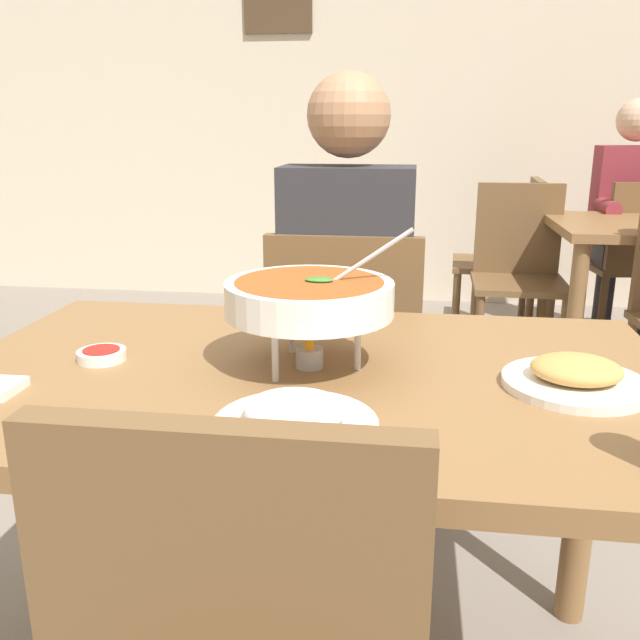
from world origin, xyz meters
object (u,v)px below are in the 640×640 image
chair_bg_corner (518,265)px  patron_bg_left (630,209)px  dining_table_main (309,426)px  diner_main (348,282)px  chair_diner_main (346,364)px  chair_bg_left (637,256)px  rice_plate (296,417)px  chair_bg_window (512,252)px  curry_bowl (308,299)px  sauce_dish (102,355)px  appetizer_plate (576,376)px

chair_bg_corner → patron_bg_left: (0.62, 0.43, 0.24)m
dining_table_main → diner_main: (0.00, 0.73, 0.11)m
dining_table_main → chair_bg_corner: (0.70, 2.24, -0.13)m
chair_diner_main → diner_main: bearing=90.0°
chair_bg_left → patron_bg_left: patron_bg_left is taller
dining_table_main → chair_diner_main: chair_diner_main is taller
diner_main → chair_bg_left: 2.30m
diner_main → rice_plate: size_ratio=5.46×
chair_diner_main → chair_bg_window: size_ratio=1.00×
dining_table_main → rice_plate: size_ratio=5.47×
curry_bowl → chair_diner_main: bearing=89.8°
sauce_dish → chair_bg_left: bearing=56.0°
patron_bg_left → chair_bg_window: bearing=-174.5°
appetizer_plate → patron_bg_left: 2.83m
chair_bg_corner → curry_bowl: bearing=-107.4°
curry_bowl → dining_table_main: bearing=-79.6°
chair_bg_left → patron_bg_left: bearing=113.4°
chair_diner_main → chair_bg_corner: 1.69m
appetizer_plate → chair_diner_main: bearing=122.2°
chair_diner_main → appetizer_plate: 0.89m
curry_bowl → rice_plate: size_ratio=1.39×
curry_bowl → appetizer_plate: (0.46, -0.04, -0.11)m
chair_diner_main → sauce_dish: chair_diner_main is taller
dining_table_main → appetizer_plate: (0.46, -0.03, 0.13)m
curry_bowl → chair_bg_left: size_ratio=0.37×
diner_main → rice_plate: (0.02, -0.98, 0.02)m
diner_main → chair_bg_left: (1.35, 1.85, -0.24)m
diner_main → chair_bg_window: (0.71, 1.88, -0.24)m
dining_table_main → chair_bg_corner: bearing=72.8°
appetizer_plate → patron_bg_left: patron_bg_left is taller
chair_diner_main → chair_bg_window: same height
diner_main → appetizer_plate: size_ratio=5.46×
chair_bg_corner → rice_plate: bearing=-105.1°
chair_bg_corner → patron_bg_left: size_ratio=0.69×
rice_plate → curry_bowl: bearing=94.9°
curry_bowl → chair_bg_left: 2.93m
chair_diner_main → sauce_dish: 0.84m
rice_plate → dining_table_main: bearing=94.6°
curry_bowl → chair_bg_corner: curry_bowl is taller
rice_plate → chair_bg_corner: (0.68, 2.49, -0.26)m
sauce_dish → appetizer_plate: bearing=-1.4°
chair_diner_main → chair_bg_left: (1.35, 1.88, 0.00)m
rice_plate → sauce_dish: size_ratio=2.67×
dining_table_main → chair_bg_left: chair_bg_left is taller
rice_plate → chair_bg_left: size_ratio=0.27×
sauce_dish → chair_bg_corner: (1.09, 2.25, -0.25)m
chair_diner_main → rice_plate: bearing=-88.8°
appetizer_plate → chair_bg_corner: 2.29m
chair_bg_left → chair_bg_window: size_ratio=1.00×
appetizer_plate → chair_bg_window: chair_bg_window is taller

